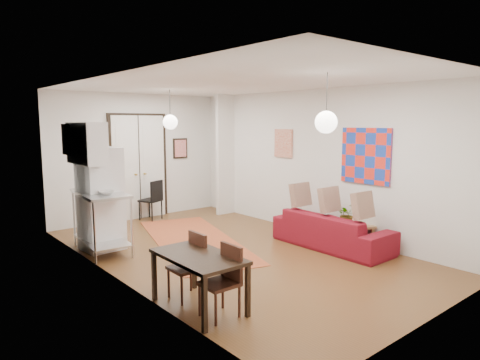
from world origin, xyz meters
TOP-DOWN VIEW (x-y plane):
  - floor at (0.00, 0.00)m, footprint 7.00×7.00m
  - ceiling at (0.00, 0.00)m, footprint 4.20×7.00m
  - wall_back at (0.00, 3.50)m, footprint 4.20×0.02m
  - wall_front at (0.00, -3.50)m, footprint 4.20×0.02m
  - wall_left at (-2.10, 0.00)m, footprint 0.02×7.00m
  - wall_right at (2.10, 0.00)m, footprint 0.02×7.00m
  - double_doors at (0.00, 3.46)m, footprint 1.44×0.06m
  - stub_partition at (1.85, 2.55)m, footprint 0.50×0.10m
  - wall_cabinet at (-1.92, 1.50)m, footprint 0.35×1.00m
  - painting_popart at (2.08, -1.25)m, footprint 0.05×1.00m
  - painting_abstract at (2.08, 0.80)m, footprint 0.05×0.50m
  - poster_back at (1.15, 3.47)m, footprint 0.40×0.03m
  - print_left at (-2.07, 2.00)m, footprint 0.03×0.44m
  - pendant_back at (0.00, 2.00)m, footprint 0.30×0.30m
  - pendant_front at (0.00, -2.00)m, footprint 0.30×0.30m
  - kilim_rug at (-0.12, 1.01)m, footprint 2.47×4.01m
  - sofa at (1.54, -0.97)m, footprint 2.20×0.87m
  - coffee_table at (1.75, -1.13)m, footprint 1.04×0.82m
  - potted_plant at (1.75, -1.13)m, footprint 0.45×0.42m
  - kitchen_counter at (-1.74, 1.47)m, footprint 0.81×1.43m
  - bowl at (-1.75, 1.17)m, footprint 0.27×0.27m
  - soap_bottle at (-1.75, 1.72)m, footprint 0.11×0.11m
  - fridge at (-1.68, 1.62)m, footprint 0.68×0.68m
  - dining_table at (-1.75, -1.52)m, footprint 0.71×1.22m
  - dining_chair_near at (-1.70, -1.09)m, footprint 0.40×0.56m
  - dining_chair_far at (-1.70, -1.79)m, footprint 0.40×0.56m
  - black_side_chair at (0.11, 3.24)m, footprint 0.55×0.57m

SIDE VIEW (x-z plane):
  - floor at x=0.00m, z-range 0.00..0.00m
  - kilim_rug at x=-0.12m, z-range 0.00..0.01m
  - sofa at x=1.54m, z-range 0.00..0.64m
  - coffee_table at x=1.75m, z-range 0.15..0.56m
  - dining_chair_near at x=-1.70m, z-range 0.06..0.89m
  - dining_chair_far at x=-1.70m, z-range 0.06..0.89m
  - black_side_chair at x=0.11m, z-range 0.08..1.00m
  - dining_table at x=-1.75m, z-range 0.26..0.93m
  - potted_plant at x=1.75m, z-range 0.41..0.80m
  - kitchen_counter at x=-1.74m, z-range 0.18..1.23m
  - fridge at x=-1.68m, z-range 0.00..1.81m
  - bowl at x=-1.75m, z-range 1.05..1.11m
  - soap_bottle at x=-1.75m, z-range 1.05..1.27m
  - double_doors at x=0.00m, z-range -0.05..2.45m
  - wall_back at x=0.00m, z-range 0.00..2.90m
  - wall_front at x=0.00m, z-range 0.00..2.90m
  - wall_left at x=-2.10m, z-range 0.00..2.90m
  - wall_right at x=2.10m, z-range 0.00..2.90m
  - stub_partition at x=1.85m, z-range 0.00..2.90m
  - poster_back at x=1.15m, z-range 1.35..1.85m
  - painting_popart at x=2.08m, z-range 1.15..2.15m
  - painting_abstract at x=2.08m, z-range 1.50..2.10m
  - wall_cabinet at x=-1.92m, z-range 1.55..2.25m
  - print_left at x=-2.07m, z-range 1.68..2.22m
  - pendant_back at x=0.00m, z-range 1.85..2.65m
  - pendant_front at x=0.00m, z-range 1.85..2.65m
  - ceiling at x=0.00m, z-range 2.89..2.91m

